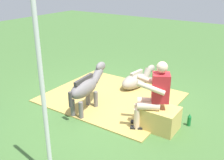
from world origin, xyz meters
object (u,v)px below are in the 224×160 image
at_px(hay_bale, 161,119).
at_px(tent_pole_left, 43,95).
at_px(person_seated, 154,93).
at_px(pony_standing, 86,87).
at_px(soda_bottle, 189,120).
at_px(pony_lying, 137,80).

relative_size(hay_bale, tent_pole_left, 0.24).
xyz_separation_m(person_seated, pony_standing, (1.45, 0.14, -0.17)).
distance_m(person_seated, soda_bottle, 0.93).
distance_m(hay_bale, pony_lying, 2.02).
bearing_deg(pony_lying, tent_pole_left, 99.38).
height_order(hay_bale, person_seated, person_seated).
height_order(person_seated, pony_standing, person_seated).
bearing_deg(pony_lying, soda_bottle, 147.61).
bearing_deg(pony_standing, tent_pole_left, 114.41).
bearing_deg(person_seated, tent_pole_left, 72.96).
bearing_deg(soda_bottle, tent_pole_left, 64.51).
distance_m(soda_bottle, tent_pole_left, 2.95).
height_order(hay_bale, pony_standing, pony_standing).
bearing_deg(pony_lying, hay_bale, 131.62).
bearing_deg(hay_bale, tent_pole_left, 69.66).
bearing_deg(pony_standing, hay_bale, -173.24).
relative_size(person_seated, tent_pole_left, 0.51).
height_order(person_seated, pony_lying, person_seated).
height_order(pony_standing, tent_pole_left, tent_pole_left).
relative_size(pony_standing, soda_bottle, 5.34).
xyz_separation_m(hay_bale, tent_pole_left, (0.76, 2.04, 1.08)).
distance_m(pony_lying, soda_bottle, 2.07).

